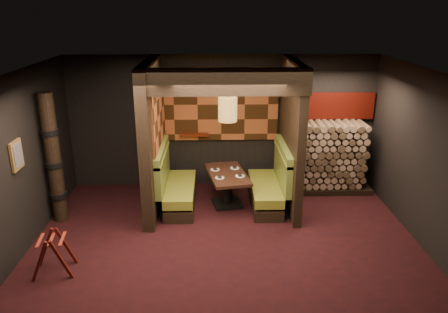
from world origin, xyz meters
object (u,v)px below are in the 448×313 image
booth_bench_right (270,186)px  booth_bench_left (175,187)px  luggage_rack (53,252)px  totem_column (54,160)px  firewood_stack (331,157)px  dining_table (227,184)px  pendant_lamp (228,109)px

booth_bench_right → booth_bench_left: bearing=180.0°
luggage_rack → booth_bench_right: bearing=32.6°
booth_bench_right → totem_column: 4.10m
booth_bench_left → luggage_rack: size_ratio=2.37×
booth_bench_left → totem_column: size_ratio=0.67×
luggage_rack → firewood_stack: 5.71m
booth_bench_left → booth_bench_right: (1.89, 0.00, 0.00)m
dining_table → booth_bench_right: bearing=-0.8°
pendant_lamp → luggage_rack: size_ratio=1.64×
luggage_rack → firewood_stack: size_ratio=0.39×
booth_bench_left → dining_table: bearing=0.6°
dining_table → luggage_rack: size_ratio=2.06×
booth_bench_left → dining_table: (1.04, 0.01, 0.05)m
firewood_stack → totem_column: bearing=-166.8°
pendant_lamp → totem_column: size_ratio=0.46×
dining_table → totem_column: 3.26m
booth_bench_left → luggage_rack: booth_bench_left is taller
luggage_rack → booth_bench_left: bearing=54.2°
totem_column → pendant_lamp: bearing=9.3°
luggage_rack → firewood_stack: (4.87, 2.95, 0.41)m
booth_bench_right → pendant_lamp: 1.79m
booth_bench_left → luggage_rack: (-1.63, -2.25, -0.06)m
firewood_stack → booth_bench_right: bearing=-152.7°
totem_column → firewood_stack: bearing=13.2°
dining_table → luggage_rack: dining_table is taller
pendant_lamp → luggage_rack: (-2.66, -2.21, -1.63)m
dining_table → luggage_rack: 3.50m
pendant_lamp → firewood_stack: size_ratio=0.64×
booth_bench_left → firewood_stack: size_ratio=0.92×
booth_bench_right → pendant_lamp: bearing=-177.4°
luggage_rack → totem_column: 1.96m
booth_bench_right → totem_column: totem_column is taller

